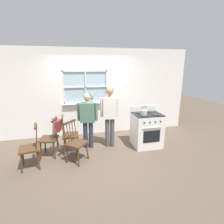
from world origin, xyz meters
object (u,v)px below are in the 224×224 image
object	(u,v)px
kettle	(144,112)
handbag	(58,125)
person_teen_center	(110,112)
stove	(147,129)
person_elderly_left	(88,116)
potted_plant	(92,100)
chair_near_wall	(70,135)
chair_near_stove	(30,148)
chair_center_cluster	(76,143)
chair_by_window	(50,139)

from	to	relation	value
kettle	handbag	bearing A→B (deg)	177.41
person_teen_center	stove	bearing A→B (deg)	0.45
person_elderly_left	potted_plant	distance (m)	1.02
chair_near_wall	person_elderly_left	bearing A→B (deg)	-75.67
person_teen_center	handbag	distance (m)	1.35
person_teen_center	kettle	bearing A→B (deg)	-9.95
chair_near_stove	chair_center_cluster	bearing A→B (deg)	83.85
person_teen_center	kettle	xyz separation A→B (m)	(0.83, -0.32, 0.04)
chair_by_window	person_elderly_left	bearing A→B (deg)	114.60
chair_center_cluster	potted_plant	xyz separation A→B (m)	(0.59, 1.60, 0.67)
chair_by_window	person_elderly_left	xyz separation A→B (m)	(0.96, 0.24, 0.45)
chair_near_wall	handbag	distance (m)	0.45
stove	handbag	distance (m)	2.33
chair_near_stove	person_elderly_left	bearing A→B (deg)	108.77
chair_by_window	chair_near_wall	size ratio (longest dim) A/B	1.00
kettle	person_teen_center	bearing A→B (deg)	158.82
chair_center_cluster	chair_near_stove	size ratio (longest dim) A/B	1.00
person_teen_center	potted_plant	xyz separation A→B (m)	(-0.34, 1.02, 0.13)
person_teen_center	potted_plant	distance (m)	1.08
chair_center_cluster	chair_near_stove	distance (m)	0.97
chair_near_wall	potted_plant	xyz separation A→B (m)	(0.73, 1.08, 0.67)
chair_by_window	chair_center_cluster	world-z (taller)	same
handbag	person_teen_center	bearing A→B (deg)	9.68
person_teen_center	stove	size ratio (longest dim) A/B	1.52
chair_center_cluster	kettle	bearing A→B (deg)	-41.25
chair_near_stove	kettle	world-z (taller)	kettle
chair_by_window	handbag	size ratio (longest dim) A/B	3.12
person_elderly_left	handbag	world-z (taller)	person_elderly_left
chair_center_cluster	person_teen_center	xyz separation A→B (m)	(0.93, 0.58, 0.54)
person_elderly_left	chair_near_wall	bearing A→B (deg)	-155.10
person_elderly_left	kettle	xyz separation A→B (m)	(1.41, -0.38, 0.13)
potted_plant	chair_near_wall	bearing A→B (deg)	-124.01
chair_by_window	stove	xyz separation A→B (m)	(2.54, -0.01, 0.03)
chair_by_window	person_teen_center	bearing A→B (deg)	107.24
chair_center_cluster	person_teen_center	size ratio (longest dim) A/B	0.58
person_teen_center	chair_by_window	bearing A→B (deg)	-162.09
stove	handbag	xyz separation A→B (m)	(-2.31, -0.03, 0.31)
handbag	chair_near_wall	bearing A→B (deg)	33.74
potted_plant	chair_near_stove	bearing A→B (deg)	-133.46
potted_plant	handbag	xyz separation A→B (m)	(-0.97, -1.25, -0.33)
chair_near_stove	handbag	world-z (taller)	same
chair_near_wall	kettle	world-z (taller)	kettle
stove	potted_plant	xyz separation A→B (m)	(-1.34, 1.21, 0.64)
chair_near_wall	chair_center_cluster	xyz separation A→B (m)	(0.14, -0.52, 0.00)
chair_center_cluster	kettle	world-z (taller)	kettle
person_elderly_left	kettle	bearing A→B (deg)	-4.04
chair_near_wall	person_elderly_left	world-z (taller)	person_elderly_left
stove	potted_plant	bearing A→B (deg)	137.79
chair_near_stove	chair_near_wall	bearing A→B (deg)	115.52
handbag	chair_center_cluster	bearing A→B (deg)	-42.48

